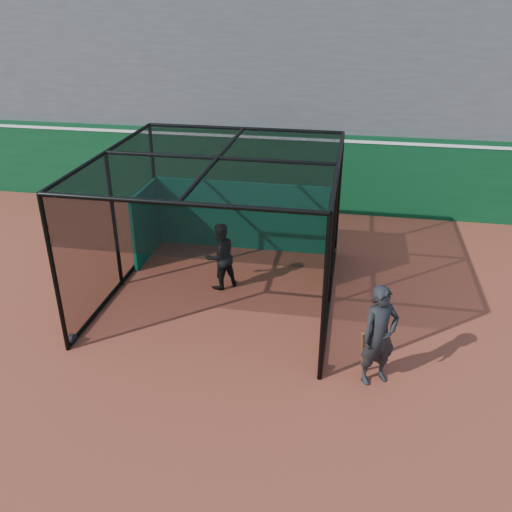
# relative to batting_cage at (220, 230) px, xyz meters

# --- Properties ---
(ground) EXTENTS (120.00, 120.00, 0.00)m
(ground) POSITION_rel_batting_cage_xyz_m (0.34, -2.68, -1.64)
(ground) COLOR brown
(ground) RESTS_ON ground
(outfield_wall) EXTENTS (50.00, 0.50, 2.50)m
(outfield_wall) POSITION_rel_batting_cage_xyz_m (0.34, 5.82, -0.35)
(outfield_wall) COLOR #0A391C
(outfield_wall) RESTS_ON ground
(grandstand) EXTENTS (50.00, 7.85, 8.95)m
(grandstand) POSITION_rel_batting_cage_xyz_m (0.34, 9.59, 2.84)
(grandstand) COLOR #4C4C4F
(grandstand) RESTS_ON ground
(batting_cage) EXTENTS (5.10, 5.50, 3.28)m
(batting_cage) POSITION_rel_batting_cage_xyz_m (0.00, 0.00, 0.00)
(batting_cage) COLOR black
(batting_cage) RESTS_ON ground
(batter) EXTENTS (1.00, 1.00, 1.64)m
(batter) POSITION_rel_batting_cage_xyz_m (-0.10, 0.31, -0.82)
(batter) COLOR black
(batter) RESTS_ON ground
(on_deck_player) EXTENTS (0.85, 0.76, 1.94)m
(on_deck_player) POSITION_rel_batting_cage_xyz_m (3.50, -2.56, -0.67)
(on_deck_player) COLOR black
(on_deck_player) RESTS_ON ground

